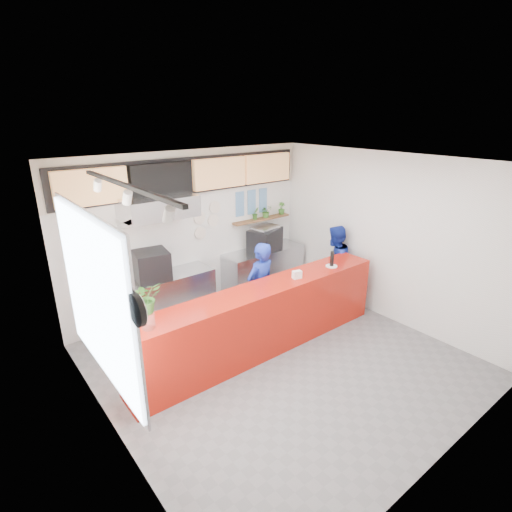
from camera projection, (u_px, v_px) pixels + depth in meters
floor at (279, 360)px, 6.18m from camera, size 5.00×5.00×0.00m
ceiling at (284, 163)px, 5.15m from camera, size 5.00×5.00×0.00m
wall_back at (192, 232)px, 7.50m from camera, size 5.00×0.00×5.00m
wall_left at (104, 326)px, 4.20m from camera, size 0.00×5.00×5.00m
wall_right at (385, 238)px, 7.12m from camera, size 0.00×5.00×5.00m
service_counter at (263, 319)px, 6.28m from camera, size 4.50×0.60×1.10m
cream_band at (189, 173)px, 7.12m from camera, size 5.00×0.02×0.80m
prep_bench at (165, 299)px, 7.17m from camera, size 1.80×0.60×0.90m
panini_oven at (152, 265)px, 6.82m from camera, size 0.64×0.64×0.50m
extraction_hood at (158, 207)px, 6.55m from camera, size 1.20×0.70×0.35m
hood_lip at (159, 219)px, 6.62m from camera, size 1.20×0.69×0.31m
right_bench at (264, 269)px, 8.52m from camera, size 1.80×0.60×0.90m
espresso_machine at (265, 239)px, 8.30m from camera, size 0.83×0.71×0.45m
espresso_tray at (265, 227)px, 8.22m from camera, size 0.62×0.49×0.05m
herb_shelf at (262, 219)px, 8.36m from camera, size 1.40×0.18×0.04m
menu_board_far_left at (91, 187)px, 6.03m from camera, size 1.10×0.10×0.55m
menu_board_mid_left at (162, 179)px, 6.71m from camera, size 1.10×0.10×0.55m
menu_board_mid_right at (220, 173)px, 7.39m from camera, size 1.10×0.10×0.55m
menu_board_far_right at (267, 168)px, 8.07m from camera, size 1.10×0.10×0.55m
soffit at (190, 176)px, 7.11m from camera, size 4.80×0.04×0.65m
window_pane at (95, 299)px, 4.37m from camera, size 0.04×2.20×1.90m
window_frame at (97, 298)px, 4.38m from camera, size 0.03×2.30×2.00m
wall_clock_rim at (137, 310)px, 3.37m from camera, size 0.05×0.30×0.30m
wall_clock_face at (140, 309)px, 3.39m from camera, size 0.02×0.26×0.26m
track_rail at (126, 186)px, 3.94m from camera, size 0.05×2.40×0.04m
dec_plate_a at (199, 218)px, 7.48m from camera, size 0.24×0.03×0.24m
dec_plate_b at (213, 220)px, 7.69m from camera, size 0.24×0.03×0.24m
dec_plate_c at (200, 233)px, 7.58m from camera, size 0.24×0.03×0.24m
dec_plate_d at (215, 207)px, 7.64m from camera, size 0.24×0.03×0.24m
photo_frame_a at (240, 198)px, 7.96m from camera, size 0.20×0.02×0.25m
photo_frame_b at (252, 196)px, 8.13m from camera, size 0.20×0.02×0.25m
photo_frame_c at (263, 194)px, 8.31m from camera, size 0.20×0.02×0.25m
photo_frame_d at (240, 210)px, 8.04m from camera, size 0.20×0.02×0.25m
photo_frame_e at (252, 208)px, 8.22m from camera, size 0.20×0.02×0.25m
photo_frame_f at (263, 206)px, 8.40m from camera, size 0.20×0.02×0.25m
staff_center at (260, 288)px, 6.76m from camera, size 0.63×0.46×1.61m
staff_right at (334, 264)px, 7.88m from camera, size 0.87×0.75×1.57m
herb_b at (256, 213)px, 8.22m from camera, size 0.15×0.13×0.26m
herb_c at (266, 211)px, 8.38m from camera, size 0.25×0.22×0.26m
herb_d at (282, 208)px, 8.64m from camera, size 0.18×0.17×0.26m
glass_vase at (148, 321)px, 4.91m from camera, size 0.17×0.17×0.21m
basil_vase at (146, 298)px, 4.80m from camera, size 0.36×0.32×0.40m
napkin_holder at (297, 275)px, 6.40m from camera, size 0.16×0.12×0.13m
white_plate at (331, 266)px, 6.90m from camera, size 0.21×0.21×0.02m
pepper_mill at (332, 259)px, 6.86m from camera, size 0.07×0.07×0.26m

